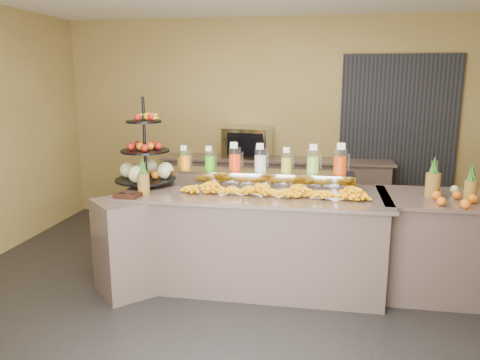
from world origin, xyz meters
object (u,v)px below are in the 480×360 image
(condiment_caddy, at_px, (128,195))
(pitcher_tray, at_px, (260,178))
(right_fruit_pile, at_px, (451,193))
(banana_heap, at_px, (278,189))
(oven_warmer, at_px, (248,143))
(fruit_stand, at_px, (149,163))

(condiment_caddy, bearing_deg, pitcher_tray, 30.92)
(pitcher_tray, bearing_deg, right_fruit_pile, -10.03)
(pitcher_tray, distance_m, banana_heap, 0.41)
(pitcher_tray, relative_size, banana_heap, 1.02)
(banana_heap, relative_size, oven_warmer, 2.93)
(fruit_stand, height_order, right_fruit_pile, fruit_stand)
(condiment_caddy, bearing_deg, oven_warmer, 72.64)
(oven_warmer, bearing_deg, pitcher_tray, -69.77)
(right_fruit_pile, xyz_separation_m, oven_warmer, (-2.13, 1.98, 0.14))
(fruit_stand, distance_m, condiment_caddy, 0.58)
(fruit_stand, xyz_separation_m, right_fruit_pile, (2.86, -0.17, -0.16))
(pitcher_tray, xyz_separation_m, banana_heap, (0.21, -0.36, -0.02))
(condiment_caddy, xyz_separation_m, right_fruit_pile, (2.87, 0.37, 0.05))
(banana_heap, bearing_deg, pitcher_tray, 120.88)
(pitcher_tray, height_order, right_fruit_pile, right_fruit_pile)
(fruit_stand, xyz_separation_m, oven_warmer, (0.72, 1.81, -0.02))
(banana_heap, height_order, right_fruit_pile, right_fruit_pile)
(banana_heap, relative_size, fruit_stand, 2.04)
(pitcher_tray, xyz_separation_m, fruit_stand, (-1.12, -0.14, 0.15))
(banana_heap, relative_size, right_fruit_pile, 4.38)
(right_fruit_pile, bearing_deg, pitcher_tray, 169.97)
(fruit_stand, xyz_separation_m, condiment_caddy, (-0.01, -0.54, -0.21))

